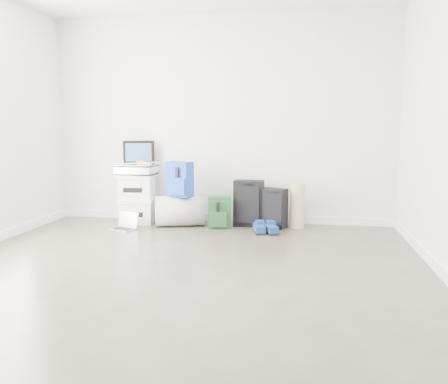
% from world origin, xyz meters
% --- Properties ---
extents(ground, '(5.00, 5.00, 0.00)m').
position_xyz_m(ground, '(0.00, 0.00, 0.00)').
color(ground, '#3B362B').
rests_on(ground, ground).
extents(room_envelope, '(4.52, 5.02, 2.71)m').
position_xyz_m(room_envelope, '(0.00, 0.02, 1.72)').
color(room_envelope, silver).
rests_on(room_envelope, ground).
extents(boxes_stack, '(0.47, 0.39, 0.63)m').
position_xyz_m(boxes_stack, '(-1.08, 2.22, 0.32)').
color(boxes_stack, white).
rests_on(boxes_stack, ground).
extents(briefcase, '(0.50, 0.38, 0.14)m').
position_xyz_m(briefcase, '(-1.08, 2.22, 0.70)').
color(briefcase, '#B2B2B7').
rests_on(briefcase, boxes_stack).
extents(painting, '(0.39, 0.16, 0.31)m').
position_xyz_m(painting, '(-1.08, 2.32, 0.93)').
color(painting, black).
rests_on(painting, briefcase).
extents(drone, '(0.37, 0.37, 0.05)m').
position_xyz_m(drone, '(-1.00, 2.20, 0.79)').
color(drone, gold).
rests_on(drone, briefcase).
extents(duffel_bag, '(0.70, 0.54, 0.39)m').
position_xyz_m(duffel_bag, '(-0.46, 2.11, 0.19)').
color(duffel_bag, gray).
rests_on(duffel_bag, ground).
extents(blue_backpack, '(0.36, 0.31, 0.44)m').
position_xyz_m(blue_backpack, '(-0.46, 2.08, 0.60)').
color(blue_backpack, '#1B3FB5').
rests_on(blue_backpack, duffel_bag).
extents(large_suitcase, '(0.38, 0.25, 0.58)m').
position_xyz_m(large_suitcase, '(0.40, 2.25, 0.29)').
color(large_suitcase, black).
rests_on(large_suitcase, ground).
extents(green_backpack, '(0.31, 0.26, 0.40)m').
position_xyz_m(green_backpack, '(0.05, 2.05, 0.19)').
color(green_backpack, '#13361A').
rests_on(green_backpack, ground).
extents(carry_on, '(0.36, 0.31, 0.50)m').
position_xyz_m(carry_on, '(0.72, 2.18, 0.25)').
color(carry_on, black).
rests_on(carry_on, ground).
extents(shoes, '(0.34, 0.32, 0.10)m').
position_xyz_m(shoes, '(0.63, 1.87, 0.05)').
color(shoes, black).
rests_on(shoes, ground).
extents(rolled_rug, '(0.18, 0.18, 0.56)m').
position_xyz_m(rolled_rug, '(1.01, 2.25, 0.28)').
color(rolled_rug, tan).
rests_on(rolled_rug, ground).
extents(laptop, '(0.35, 0.30, 0.21)m').
position_xyz_m(laptop, '(-1.09, 1.79, 0.05)').
color(laptop, silver).
rests_on(laptop, ground).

